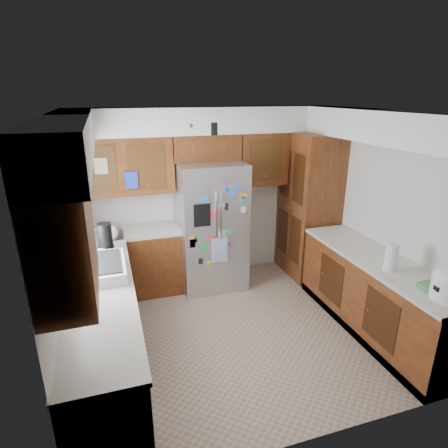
% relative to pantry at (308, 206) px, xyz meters
% --- Properties ---
extents(floor, '(3.60, 3.60, 0.00)m').
position_rel_pantry_xyz_m(floor, '(-1.50, -1.15, -1.07)').
color(floor, tan).
rests_on(floor, ground).
extents(room_shell, '(3.64, 3.24, 2.52)m').
position_rel_pantry_xyz_m(room_shell, '(-1.61, -0.79, 0.75)').
color(room_shell, beige).
rests_on(room_shell, ground).
extents(left_counter_run, '(1.36, 3.20, 0.92)m').
position_rel_pantry_xyz_m(left_counter_run, '(-2.86, -1.12, -0.65)').
color(left_counter_run, '#48210D').
rests_on(left_counter_run, ground).
extents(right_counter_run, '(0.63, 2.25, 0.92)m').
position_rel_pantry_xyz_m(right_counter_run, '(0.00, -1.62, -0.65)').
color(right_counter_run, '#48210D').
rests_on(right_counter_run, ground).
extents(pantry, '(0.60, 0.90, 2.15)m').
position_rel_pantry_xyz_m(pantry, '(0.00, 0.00, 0.00)').
color(pantry, '#48210D').
rests_on(pantry, ground).
extents(fridge, '(0.90, 0.79, 1.80)m').
position_rel_pantry_xyz_m(fridge, '(-1.50, 0.05, -0.17)').
color(fridge, '#AEAEB4').
rests_on(fridge, ground).
extents(bridge_cabinet, '(0.96, 0.34, 0.35)m').
position_rel_pantry_xyz_m(bridge_cabinet, '(-1.50, 0.28, 0.90)').
color(bridge_cabinet, '#48210D').
rests_on(bridge_cabinet, fridge).
extents(fridge_top_items, '(0.58, 0.28, 0.26)m').
position_rel_pantry_xyz_m(fridge_top_items, '(-1.57, 0.20, 1.19)').
color(fridge_top_items, '#1D3AB0').
rests_on(fridge_top_items, bridge_cabinet).
extents(sink_assembly, '(0.52, 0.70, 0.37)m').
position_rel_pantry_xyz_m(sink_assembly, '(-3.00, -1.05, -0.09)').
color(sink_assembly, white).
rests_on(sink_assembly, left_counter_run).
extents(left_counter_clutter, '(0.35, 0.85, 0.38)m').
position_rel_pantry_xyz_m(left_counter_clutter, '(-2.93, -0.33, -0.02)').
color(left_counter_clutter, black).
rests_on(left_counter_clutter, left_counter_run).
extents(paper_towel, '(0.13, 0.13, 0.29)m').
position_rel_pantry_xyz_m(paper_towel, '(-0.10, -1.88, -0.01)').
color(paper_towel, white).
rests_on(paper_towel, right_counter_run).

